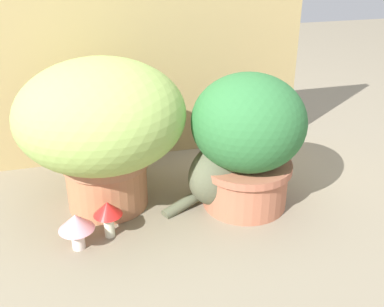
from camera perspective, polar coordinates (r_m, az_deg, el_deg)
The scene contains 7 objects.
ground_plane at distance 1.46m, azimuth -1.67°, elevation -7.43°, with size 6.00×6.00×0.00m, color #7D725D.
cardboard_backdrop at distance 1.71m, azimuth -6.95°, elevation 12.64°, with size 1.28×0.03×0.83m, color tan.
grass_planter at distance 1.40m, azimuth -11.30°, elevation 3.78°, with size 0.51×0.51×0.48m.
leafy_planter at distance 1.41m, azimuth 6.95°, elevation 2.00°, with size 0.35×0.35×0.44m.
cat at distance 1.46m, azimuth 4.53°, elevation -1.78°, with size 0.39×0.26×0.32m.
mushroom_ornament_red at distance 1.33m, azimuth -10.56°, elevation -7.20°, with size 0.08×0.08×0.12m.
mushroom_ornament_pink at distance 1.30m, azimuth -14.38°, elevation -8.65°, with size 0.10×0.10×0.11m.
Camera 1 is at (-0.28, -1.18, 0.80)m, focal length 42.37 mm.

